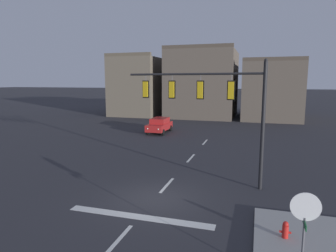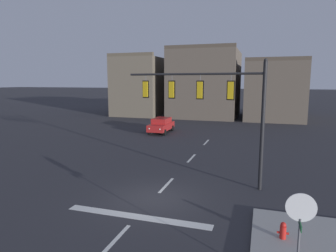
{
  "view_description": "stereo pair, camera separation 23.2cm",
  "coord_description": "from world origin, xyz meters",
  "px_view_note": "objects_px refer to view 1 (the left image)",
  "views": [
    {
      "loc": [
        4.59,
        -12.91,
        5.65
      ],
      "look_at": [
        -0.58,
        4.12,
        2.94
      ],
      "focal_mm": 31.91,
      "sensor_mm": 36.0,
      "label": 1
    },
    {
      "loc": [
        4.81,
        -12.85,
        5.65
      ],
      "look_at": [
        -0.58,
        4.12,
        2.94
      ],
      "focal_mm": 31.91,
      "sensor_mm": 36.0,
      "label": 2
    }
  ],
  "objects_px": {
    "stop_sign": "(305,218)",
    "car_lot_nearside": "(160,125)",
    "signal_mast_near_side": "(212,99)",
    "fire_hydrant": "(285,233)"
  },
  "relations": [
    {
      "from": "fire_hydrant",
      "to": "car_lot_nearside",
      "type": "bearing_deg",
      "value": 119.66
    },
    {
      "from": "signal_mast_near_side",
      "to": "car_lot_nearside",
      "type": "bearing_deg",
      "value": 118.44
    },
    {
      "from": "stop_sign",
      "to": "fire_hydrant",
      "type": "height_order",
      "value": "stop_sign"
    },
    {
      "from": "stop_sign",
      "to": "car_lot_nearside",
      "type": "relative_size",
      "value": 0.63
    },
    {
      "from": "car_lot_nearside",
      "to": "fire_hydrant",
      "type": "distance_m",
      "value": 22.94
    },
    {
      "from": "signal_mast_near_side",
      "to": "car_lot_nearside",
      "type": "distance_m",
      "value": 16.86
    },
    {
      "from": "stop_sign",
      "to": "car_lot_nearside",
      "type": "height_order",
      "value": "stop_sign"
    },
    {
      "from": "car_lot_nearside",
      "to": "fire_hydrant",
      "type": "height_order",
      "value": "car_lot_nearside"
    },
    {
      "from": "signal_mast_near_side",
      "to": "fire_hydrant",
      "type": "relative_size",
      "value": 10.35
    },
    {
      "from": "fire_hydrant",
      "to": "signal_mast_near_side",
      "type": "bearing_deg",
      "value": 122.74
    }
  ]
}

